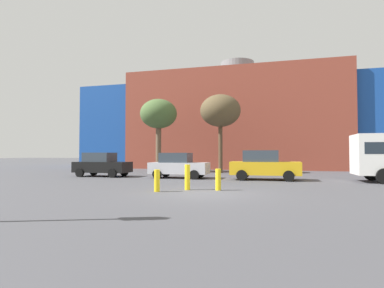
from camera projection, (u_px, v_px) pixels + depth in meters
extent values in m
plane|color=#47474C|center=(204.00, 193.00, 12.64)|extent=(200.00, 200.00, 0.00)
cube|color=brown|center=(238.00, 123.00, 37.57)|extent=(23.35, 12.50, 10.69)
cube|color=#19479E|center=(126.00, 130.00, 41.38)|extent=(6.27, 11.25, 9.57)
cube|color=#19479E|center=(375.00, 125.00, 33.72)|extent=(6.27, 11.25, 9.57)
cylinder|color=slate|center=(237.00, 71.00, 37.77)|extent=(4.00, 4.00, 2.00)
cube|color=black|center=(103.00, 167.00, 22.18)|extent=(3.92, 1.68, 0.75)
cube|color=#333D47|center=(100.00, 157.00, 22.26)|extent=(1.96, 1.49, 0.65)
cylinder|color=black|center=(124.00, 172.00, 22.67)|extent=(0.60, 0.21, 0.60)
cylinder|color=black|center=(112.00, 173.00, 21.01)|extent=(0.60, 0.21, 0.60)
cylinder|color=black|center=(94.00, 171.00, 23.32)|extent=(0.60, 0.21, 0.60)
cylinder|color=black|center=(80.00, 173.00, 21.66)|extent=(0.60, 0.21, 0.60)
cube|color=silver|center=(179.00, 168.00, 20.70)|extent=(3.87, 1.66, 0.74)
cube|color=#333D47|center=(176.00, 158.00, 20.78)|extent=(1.94, 1.48, 0.65)
cylinder|color=black|center=(200.00, 173.00, 21.19)|extent=(0.59, 0.20, 0.59)
cylinder|color=black|center=(194.00, 175.00, 19.55)|extent=(0.59, 0.20, 0.59)
cylinder|color=black|center=(166.00, 173.00, 21.83)|extent=(0.59, 0.20, 0.59)
cylinder|color=black|center=(157.00, 174.00, 20.19)|extent=(0.59, 0.20, 0.59)
cube|color=gold|center=(265.00, 168.00, 19.26)|extent=(4.20, 1.80, 0.80)
cube|color=#333D47|center=(261.00, 156.00, 19.35)|extent=(2.10, 1.60, 0.70)
cylinder|color=black|center=(287.00, 174.00, 19.79)|extent=(0.64, 0.22, 0.64)
cylinder|color=black|center=(289.00, 176.00, 18.01)|extent=(0.64, 0.22, 0.64)
cylinder|color=black|center=(245.00, 173.00, 20.49)|extent=(0.64, 0.22, 0.64)
cylinder|color=black|center=(242.00, 175.00, 18.71)|extent=(0.64, 0.22, 0.64)
cylinder|color=black|center=(371.00, 174.00, 18.79)|extent=(0.84, 0.28, 0.84)
cylinder|color=black|center=(384.00, 176.00, 16.53)|extent=(0.84, 0.28, 0.84)
cylinder|color=brown|center=(220.00, 147.00, 26.43)|extent=(0.34, 0.34, 4.35)
ellipsoid|color=brown|center=(220.00, 111.00, 26.53)|extent=(3.44, 3.44, 2.75)
cylinder|color=brown|center=(158.00, 148.00, 28.03)|extent=(0.48, 0.48, 4.32)
ellipsoid|color=#476033|center=(159.00, 114.00, 28.13)|extent=(3.32, 3.32, 2.66)
cylinder|color=yellow|center=(218.00, 180.00, 13.71)|extent=(0.24, 0.24, 0.95)
cylinder|color=yellow|center=(157.00, 181.00, 13.22)|extent=(0.24, 0.24, 0.94)
cylinder|color=yellow|center=(187.00, 177.00, 13.88)|extent=(0.24, 0.24, 1.13)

